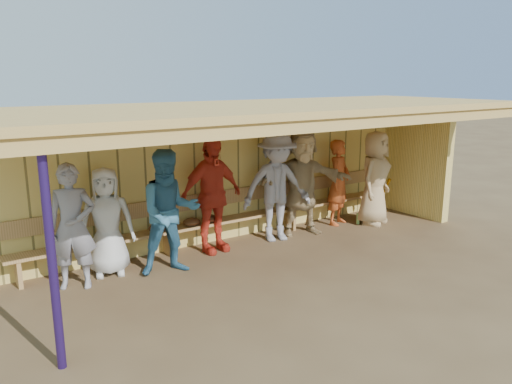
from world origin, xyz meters
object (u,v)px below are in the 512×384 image
at_px(player_f, 302,182).
at_px(player_b, 107,222).
at_px(player_e, 277,186).
at_px(player_h, 375,178).
at_px(bench, 232,212).
at_px(player_a, 72,227).
at_px(player_d, 212,195).
at_px(player_g, 339,182).
at_px(player_c, 170,212).

bearing_deg(player_f, player_b, -163.32).
distance_m(player_e, player_h, 2.26).
bearing_deg(player_h, player_e, 152.21).
bearing_deg(player_h, player_b, 154.84).
bearing_deg(player_b, bench, 23.99).
height_order(player_e, player_f, same).
bearing_deg(player_a, bench, 35.12).
relative_size(player_b, player_d, 0.83).
distance_m(player_b, player_d, 1.79).
bearing_deg(player_e, bench, 162.07).
xyz_separation_m(player_a, player_b, (0.55, 0.22, -0.07)).
height_order(player_g, bench, player_g).
relative_size(player_b, player_c, 0.86).
xyz_separation_m(player_a, player_e, (3.60, 0.11, 0.11)).
distance_m(player_f, player_g, 1.03).
distance_m(player_c, player_e, 2.28).
height_order(player_a, player_h, player_h).
distance_m(player_d, player_h, 3.53).
relative_size(player_c, player_e, 0.95).
relative_size(player_d, player_f, 0.99).
height_order(player_a, player_b, player_a).
bearing_deg(player_g, player_f, 161.08).
distance_m(player_f, bench, 1.43).
bearing_deg(player_b, player_e, 14.44).
bearing_deg(player_h, bench, 145.71).
height_order(player_g, player_h, player_h).
bearing_deg(player_e, player_d, -171.31).
xyz_separation_m(player_c, player_g, (3.89, 0.48, -0.09)).
height_order(player_a, player_f, player_f).
distance_m(player_e, player_f, 0.62).
relative_size(player_d, player_e, 0.98).
height_order(player_a, player_c, player_c).
xyz_separation_m(player_f, player_g, (1.02, 0.08, -0.14)).
bearing_deg(player_f, player_c, -154.13).
bearing_deg(player_a, player_b, 46.95).
bearing_deg(player_b, player_a, -141.27).
xyz_separation_m(player_c, player_e, (2.25, 0.36, 0.05)).
bearing_deg(bench, player_f, -16.61).
bearing_deg(player_f, player_d, -164.52).
height_order(player_f, player_h, player_f).
xyz_separation_m(player_d, bench, (0.59, 0.31, -0.46)).
distance_m(player_b, player_f, 3.67).
distance_m(player_g, bench, 2.36).
height_order(player_c, player_e, player_e).
height_order(player_e, player_g, player_e).
relative_size(player_c, player_d, 0.96).
bearing_deg(player_c, player_f, 19.45).
xyz_separation_m(player_g, bench, (-2.32, 0.31, -0.33)).
height_order(player_a, player_e, player_e).
height_order(player_b, player_f, player_f).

